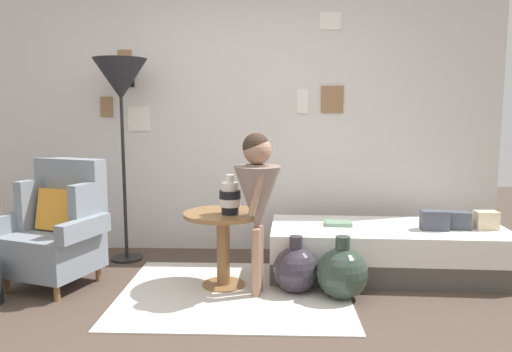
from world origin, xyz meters
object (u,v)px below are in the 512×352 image
floor_lamp (121,85)px  book_on_daybed (338,223)px  demijohn_far (342,273)px  vase_striped (230,198)px  daybed (387,250)px  side_table (223,233)px  demijohn_near (296,269)px  armchair (58,229)px  person_child (257,192)px

floor_lamp → book_on_daybed: floor_lamp is taller
demijohn_far → vase_striped: bearing=169.2°
daybed → side_table: 1.38m
book_on_daybed → side_table: bearing=-157.8°
demijohn_near → demijohn_far: size_ratio=0.93×
armchair → vase_striped: bearing=-3.4°
vase_striped → person_child: person_child is taller
daybed → vase_striped: 1.42m
armchair → book_on_daybed: 2.24m
side_table → vase_striped: bearing=-44.5°
side_table → floor_lamp: floor_lamp is taller
demijohn_far → book_on_daybed: bearing=85.6°
daybed → floor_lamp: size_ratio=1.08×
floor_lamp → demijohn_far: (1.83, -0.87, -1.38)m
armchair → side_table: 1.29m
vase_striped → daybed: bearing=17.6°
daybed → side_table: bearing=-165.5°
side_table → book_on_daybed: size_ratio=2.74×
person_child → demijohn_far: 0.84m
side_table → floor_lamp: (-0.95, 0.66, 1.15)m
vase_striped → demijohn_far: size_ratio=0.65×
armchair → daybed: size_ratio=0.50×
armchair → vase_striped: (1.35, -0.08, 0.27)m
daybed → vase_striped: (-1.26, -0.40, 0.51)m
daybed → book_on_daybed: 0.45m
vase_striped → floor_lamp: size_ratio=0.17×
vase_striped → demijohn_far: vase_striped is taller
side_table → floor_lamp: bearing=145.4°
person_child → demijohn_near: size_ratio=2.78×
daybed → person_child: size_ratio=1.62×
side_table → floor_lamp: size_ratio=0.34×
armchair → book_on_daybed: bearing=9.2°
book_on_daybed → demijohn_far: bearing=-94.4°
vase_striped → demijohn_near: vase_striped is taller
floor_lamp → demijohn_far: bearing=-25.5°
book_on_daybed → demijohn_far: size_ratio=0.48×
daybed → person_child: person_child is taller
side_table → floor_lamp: 1.63m
side_table → person_child: bearing=-31.9°
book_on_daybed → demijohn_near: size_ratio=0.51×
floor_lamp → side_table: bearing=-34.6°
person_child → demijohn_far: person_child is taller
daybed → book_on_daybed: (-0.40, 0.04, 0.22)m
armchair → vase_striped: armchair is taller
floor_lamp → demijohn_far: floor_lamp is taller
floor_lamp → demijohn_near: 2.19m
side_table → vase_striped: size_ratio=2.03×
armchair → daybed: 2.64m
vase_striped → side_table: bearing=135.5°
demijohn_near → demijohn_far: bearing=-18.7°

